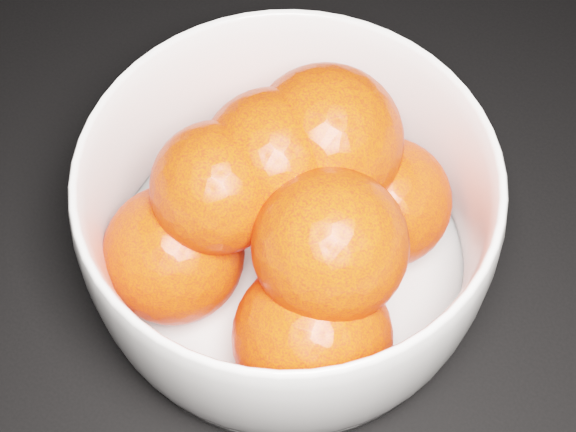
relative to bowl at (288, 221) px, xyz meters
The scene contains 3 objects.
ground 0.11m from the bowl, 27.96° to the right, with size 3.00×3.00×0.00m, color black.
bowl is the anchor object (origin of this frame).
orange_pile 0.02m from the bowl, 51.37° to the right, with size 0.19×0.19×0.14m.
Camera 1 is at (0.06, -0.17, 0.49)m, focal length 50.00 mm.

